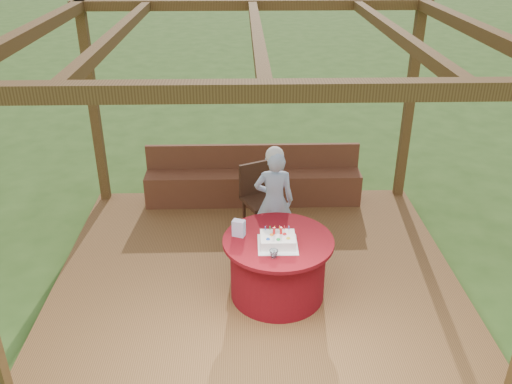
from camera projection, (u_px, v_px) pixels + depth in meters
ground at (257, 278)px, 6.29m from camera, size 60.00×60.00×0.00m
deck at (257, 274)px, 6.26m from camera, size 4.50×4.00×0.12m
pergola at (257, 73)px, 5.20m from camera, size 4.50×4.00×2.72m
bench at (253, 184)px, 7.65m from camera, size 3.00×0.42×0.80m
table at (278, 267)px, 5.69m from camera, size 1.14×1.14×0.69m
chair at (260, 195)px, 6.82m from camera, size 0.60×0.60×0.90m
elderly_woman at (274, 199)px, 6.36m from camera, size 0.47×0.31×1.33m
birthday_cake at (278, 240)px, 5.41m from camera, size 0.40×0.40×0.18m
gift_bag at (239, 228)px, 5.56m from camera, size 0.14×0.12×0.18m
drinking_glass at (274, 254)px, 5.22m from camera, size 0.10×0.10×0.08m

